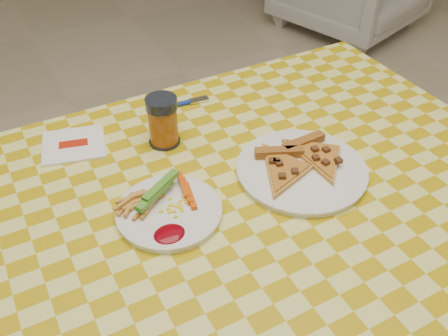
{
  "coord_description": "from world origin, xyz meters",
  "views": [
    {
      "loc": [
        -0.34,
        -0.62,
        1.42
      ],
      "look_at": [
        0.03,
        0.06,
        0.78
      ],
      "focal_mm": 40.0,
      "sensor_mm": 36.0,
      "label": 1
    }
  ],
  "objects_px": {
    "table": "(227,225)",
    "drink_glass": "(163,121)",
    "plate_right": "(301,171)"
  },
  "relations": [
    {
      "from": "table",
      "to": "plate_right",
      "type": "distance_m",
      "value": 0.19
    },
    {
      "from": "plate_right",
      "to": "drink_glass",
      "type": "relative_size",
      "value": 2.33
    },
    {
      "from": "table",
      "to": "drink_glass",
      "type": "height_order",
      "value": "drink_glass"
    },
    {
      "from": "table",
      "to": "drink_glass",
      "type": "relative_size",
      "value": 11.33
    },
    {
      "from": "plate_right",
      "to": "drink_glass",
      "type": "height_order",
      "value": "drink_glass"
    },
    {
      "from": "table",
      "to": "plate_right",
      "type": "relative_size",
      "value": 4.87
    },
    {
      "from": "drink_glass",
      "to": "plate_right",
      "type": "bearing_deg",
      "value": -48.49
    },
    {
      "from": "table",
      "to": "drink_glass",
      "type": "bearing_deg",
      "value": 98.59
    },
    {
      "from": "drink_glass",
      "to": "table",
      "type": "bearing_deg",
      "value": -81.41
    },
    {
      "from": "table",
      "to": "plate_right",
      "type": "height_order",
      "value": "plate_right"
    }
  ]
}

